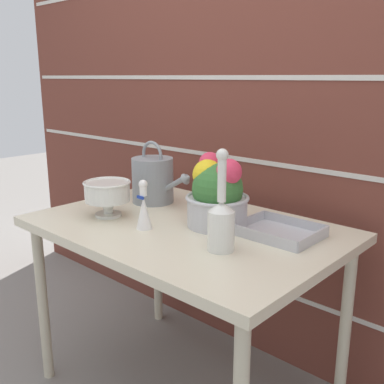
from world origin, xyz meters
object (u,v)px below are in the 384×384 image
object	(u,v)px
wire_tray	(279,232)
glass_decanter	(221,220)
flower_planter	(217,194)
watering_can	(153,179)
figurine_vase	(144,209)
crystal_pedestal_bowl	(107,192)

from	to	relation	value
wire_tray	glass_decanter	bearing A→B (deg)	-104.17
glass_decanter	wire_tray	distance (m)	0.27
flower_planter	glass_decanter	size ratio (longest dim) A/B	0.81
watering_can	wire_tray	distance (m)	0.65
watering_can	flower_planter	size ratio (longest dim) A/B	1.22
glass_decanter	watering_can	bearing A→B (deg)	157.16
watering_can	wire_tray	size ratio (longest dim) A/B	1.19
flower_planter	figurine_vase	size ratio (longest dim) A/B	1.46
flower_planter	glass_decanter	distance (m)	0.25
glass_decanter	wire_tray	bearing A→B (deg)	75.83
crystal_pedestal_bowl	flower_planter	bearing A→B (deg)	27.20
wire_tray	flower_planter	bearing A→B (deg)	-164.22
wire_tray	watering_can	bearing A→B (deg)	-179.79
watering_can	crystal_pedestal_bowl	bearing A→B (deg)	-85.71
flower_planter	crystal_pedestal_bowl	bearing A→B (deg)	-152.80
glass_decanter	figurine_vase	bearing A→B (deg)	-175.86
watering_can	crystal_pedestal_bowl	distance (m)	0.27
watering_can	wire_tray	world-z (taller)	watering_can
crystal_pedestal_bowl	flower_planter	world-z (taller)	flower_planter
figurine_vase	crystal_pedestal_bowl	bearing A→B (deg)	178.80
glass_decanter	figurine_vase	world-z (taller)	glass_decanter
watering_can	flower_planter	bearing A→B (deg)	-8.65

